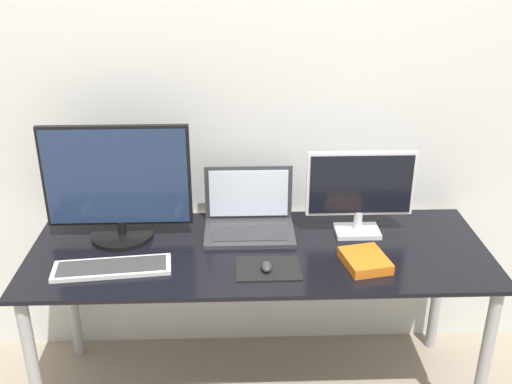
% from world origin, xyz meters
% --- Properties ---
extents(wall_back, '(7.00, 0.05, 2.50)m').
position_xyz_m(wall_back, '(0.00, 0.75, 1.25)').
color(wall_back, silver).
rests_on(wall_back, ground_plane).
extents(desk, '(1.86, 0.68, 0.74)m').
position_xyz_m(desk, '(0.00, 0.34, 0.64)').
color(desk, black).
rests_on(desk, ground_plane).
extents(monitor_left, '(0.60, 0.26, 0.49)m').
position_xyz_m(monitor_left, '(-0.57, 0.46, 0.97)').
color(monitor_left, black).
rests_on(monitor_left, desk).
extents(monitor_right, '(0.45, 0.13, 0.37)m').
position_xyz_m(monitor_right, '(0.42, 0.46, 0.94)').
color(monitor_right, silver).
rests_on(monitor_right, desk).
extents(laptop, '(0.38, 0.26, 0.26)m').
position_xyz_m(laptop, '(-0.04, 0.51, 0.80)').
color(laptop, '#333338').
rests_on(laptop, desk).
extents(keyboard, '(0.46, 0.18, 0.02)m').
position_xyz_m(keyboard, '(-0.57, 0.20, 0.74)').
color(keyboard, silver).
rests_on(keyboard, desk).
extents(mousepad, '(0.25, 0.18, 0.00)m').
position_xyz_m(mousepad, '(0.03, 0.19, 0.74)').
color(mousepad, black).
rests_on(mousepad, desk).
extents(mouse, '(0.04, 0.07, 0.03)m').
position_xyz_m(mouse, '(0.02, 0.17, 0.76)').
color(mouse, '#333333').
rests_on(mouse, mousepad).
extents(book, '(0.19, 0.22, 0.04)m').
position_xyz_m(book, '(0.40, 0.20, 0.76)').
color(book, orange).
rests_on(book, desk).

